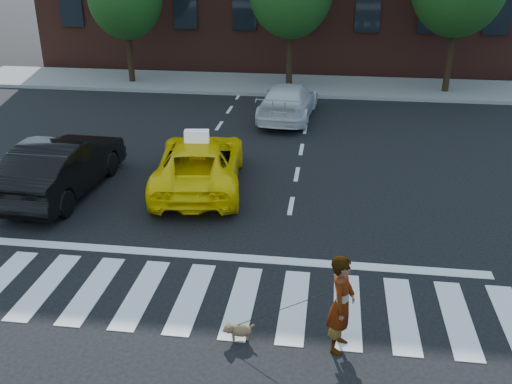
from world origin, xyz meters
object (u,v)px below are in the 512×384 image
white_suv (288,101)px  woman (342,304)px  dog (238,330)px  black_sedan (63,165)px  taxi (200,163)px

white_suv → woman: bearing=102.9°
woman → white_suv: bearing=21.9°
woman → dog: (-1.74, -0.01, -0.70)m
black_sedan → white_suv: size_ratio=1.02×
dog → woman: bearing=-15.9°
black_sedan → white_suv: bearing=-122.5°
woman → dog: bearing=103.8°
white_suv → woman: 13.59m
taxi → woman: 7.56m
dog → taxi: bearing=91.9°
woman → dog: woman is taller
taxi → woman: (3.88, -6.49, 0.20)m
woman → black_sedan: bearing=66.6°
taxi → white_suv: size_ratio=1.06×
taxi → black_sedan: 3.68m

